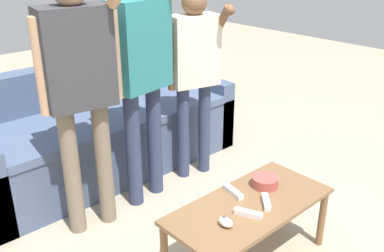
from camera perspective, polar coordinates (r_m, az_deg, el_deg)
The scene contains 10 objects.
couch at distance 3.69m, azimuth -11.61°, elevation -0.79°, with size 2.17×0.89×0.85m.
coffee_table at distance 2.54m, azimuth 7.51°, elevation -11.08°, with size 1.00×0.47×0.41m.
snack_bowl at distance 2.68m, azimuth 9.53°, elevation -7.19°, with size 0.16×0.16×0.06m, color #B24C47.
game_remote_nunchuk at distance 2.32m, azimuth 4.43°, elevation -12.44°, with size 0.06×0.09×0.05m.
player_left at distance 2.65m, azimuth -14.62°, elevation 6.13°, with size 0.48×0.38×1.64m.
player_center at distance 2.92m, azimuth -6.76°, elevation 8.21°, with size 0.50×0.32×1.63m.
player_right at distance 3.28m, azimuth 0.28°, elevation 8.01°, with size 0.42×0.41×1.46m.
game_remote_wand_near at distance 2.52m, azimuth 9.69°, elevation -9.77°, with size 0.13×0.13×0.03m.
game_remote_wand_far at distance 2.41m, azimuth 7.39°, elevation -11.28°, with size 0.09×0.16×0.03m.
game_remote_wand_spare at distance 2.58m, azimuth 5.40°, elevation -8.54°, with size 0.07×0.17×0.03m.
Camera 1 is at (-1.55, -1.44, 1.78)m, focal length 40.71 mm.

